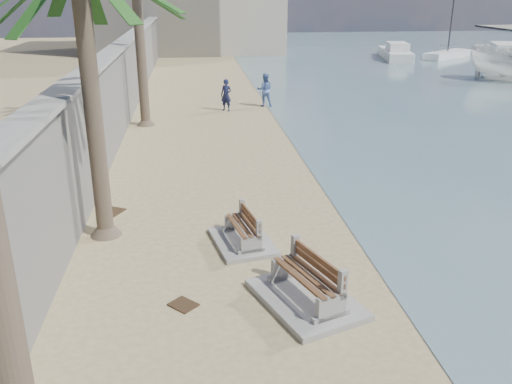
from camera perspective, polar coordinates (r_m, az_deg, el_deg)
seawall at (r=26.10m, az=-13.96°, el=10.74°), size 0.45×70.00×3.50m
wall_cap at (r=25.87m, az=-14.31°, el=14.66°), size 0.80×70.00×0.12m
bench_near at (r=11.02m, az=5.35°, el=-9.55°), size 2.33×2.77×0.99m
bench_far at (r=13.40m, az=-1.43°, el=-4.08°), size 1.68×2.17×0.81m
person_a at (r=28.40m, az=-3.17°, el=10.39°), size 0.81×0.74×1.87m
person_b at (r=29.53m, az=0.94°, el=10.88°), size 1.00×0.81×1.94m
yacht_near at (r=55.09m, az=24.57°, el=12.97°), size 6.46×10.93×1.50m
yacht_far at (r=52.23m, az=14.42°, el=13.82°), size 3.51×7.81×1.50m
sailboat_west at (r=54.22m, az=19.50°, el=13.53°), size 5.88×5.06×9.93m
debris_c at (r=15.91m, az=-14.95°, el=-2.05°), size 0.81×0.86×0.03m
debris_d at (r=11.18m, az=-7.67°, el=-11.68°), size 0.67×0.67×0.03m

